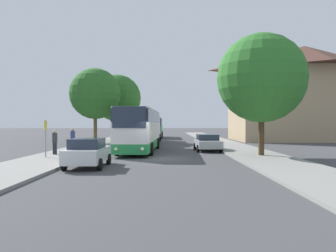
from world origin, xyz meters
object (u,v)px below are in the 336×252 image
Objects in this scene: pedestrian_waiting_near at (72,140)px; tree_left_far at (116,98)px; bus_rear at (153,127)px; tree_right_near at (260,78)px; bus_stop_sign at (44,134)px; pedestrian_waiting_far at (53,142)px; bus_middle at (148,128)px; parked_car_left_curb at (87,152)px; bus_front at (139,129)px; tree_left_near at (94,94)px; parked_car_right_near at (206,142)px.

tree_left_far is at bearing 102.68° from pedestrian_waiting_near.
tree_right_near is at bearing -74.61° from bus_rear.
pedestrian_waiting_far is at bearing 92.87° from bus_stop_sign.
tree_left_far is 24.17m from tree_right_near.
bus_rear is (0.08, 13.61, -0.10)m from bus_middle.
parked_car_left_curb is 2.13× the size of pedestrian_waiting_near.
bus_middle is at bearing 92.05° from bus_front.
bus_rear is 6.35× the size of pedestrian_waiting_far.
tree_left_far is (-4.31, 15.58, 3.84)m from bus_front.
pedestrian_waiting_far is 0.20× the size of tree_left_near.
tree_left_far is (1.39, 21.65, 4.04)m from bus_stop_sign.
tree_right_near is at bearing 5.13° from pedestrian_waiting_near.
parked_car_right_near is at bearing 29.45° from pedestrian_waiting_near.
parked_car_left_curb is 26.06m from tree_left_far.
pedestrian_waiting_near is at bearing -154.45° from bus_front.
pedestrian_waiting_far reaches higher than parked_car_right_near.
pedestrian_waiting_far is (-11.61, -4.65, 0.29)m from parked_car_right_near.
bus_front is at bearing -74.53° from tree_left_far.
parked_car_right_near is 0.48× the size of tree_left_far.
bus_middle is at bearing 86.77° from pedestrian_waiting_near.
pedestrian_waiting_far is (-0.10, 2.03, -0.64)m from bus_stop_sign.
bus_rear reaches higher than parked_car_right_near.
tree_left_far is at bearing 152.51° from bus_middle.
bus_middle is 1.29× the size of tree_left_far.
bus_middle is at bearing -90.60° from bus_rear.
tree_right_near is at bearing 5.65° from bus_stop_sign.
pedestrian_waiting_near is at bearing 170.10° from tree_right_near.
bus_middle is at bearing 23.51° from tree_left_near.
tree_left_far is at bearing -111.73° from bus_rear.
parked_car_left_curb is at bearing 52.36° from parked_car_right_near.
bus_rear is 17.94m from tree_left_near.
bus_stop_sign is at bearing -84.54° from pedestrian_waiting_near.
bus_rear is 4.55× the size of bus_stop_sign.
parked_car_left_curb is at bearing -84.76° from tree_left_far.
bus_stop_sign is 0.28× the size of tree_left_far.
tree_left_far is (-10.12, 14.96, 4.97)m from parked_car_right_near.
tree_left_near is (-0.33, 14.63, 4.81)m from pedestrian_waiting_far.
pedestrian_waiting_near is (-3.07, 7.74, 0.30)m from parked_car_left_curb.
tree_left_near is at bearing -41.02° from parked_car_right_near.
parked_car_left_curb is 5.42m from bus_stop_sign.
tree_right_near reaches higher than pedestrian_waiting_near.
pedestrian_waiting_near reaches higher than parked_car_left_curb.
bus_rear is 33.47m from bus_stop_sign.
bus_front is 1.05× the size of bus_middle.
parked_car_right_near is at bearing -39.87° from tree_left_near.
bus_rear reaches higher than pedestrian_waiting_far.
tree_left_near is at bearing -156.22° from bus_middle.
tree_left_near is (-4.15, 20.50, 5.05)m from parked_car_left_curb.
bus_middle is 16.29m from pedestrian_waiting_near.
tree_left_far is at bearing 70.01° from tree_left_near.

